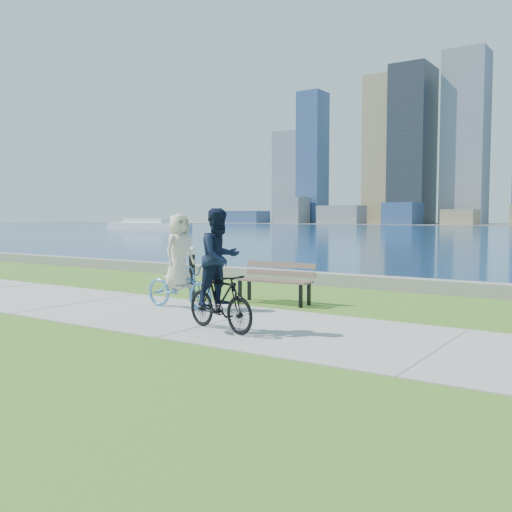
{
  "coord_description": "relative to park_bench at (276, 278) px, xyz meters",
  "views": [
    {
      "loc": [
        6.41,
        -8.36,
        1.97
      ],
      "look_at": [
        -0.56,
        1.96,
        1.1
      ],
      "focal_mm": 40.0,
      "sensor_mm": 36.0,
      "label": 1
    }
  ],
  "objects": [
    {
      "name": "ground",
      "position": [
        0.4,
        -2.52,
        -0.56
      ],
      "size": [
        320.0,
        320.0,
        0.0
      ],
      "primitive_type": "plane",
      "color": "#3A671B",
      "rests_on": "ground"
    },
    {
      "name": "concrete_path",
      "position": [
        0.4,
        -2.52,
        -0.55
      ],
      "size": [
        80.0,
        3.5,
        0.02
      ],
      "primitive_type": "cube",
      "color": "gray",
      "rests_on": "ground"
    },
    {
      "name": "seawall",
      "position": [
        0.4,
        3.68,
        -0.39
      ],
      "size": [
        90.0,
        0.5,
        0.35
      ],
      "primitive_type": "cube",
      "color": "gray",
      "rests_on": "ground"
    },
    {
      "name": "ferry_near",
      "position": [
        -49.07,
        45.51,
        0.15
      ],
      "size": [
        12.58,
        3.59,
        1.71
      ],
      "color": "white",
      "rests_on": "ground"
    },
    {
      "name": "park_bench",
      "position": [
        0.0,
        0.0,
        0.0
      ],
      "size": [
        1.81,
        0.7,
        0.92
      ],
      "rotation": [
        0.0,
        0.0,
        0.05
      ],
      "color": "black",
      "rests_on": "ground"
    },
    {
      "name": "bollard_lamp",
      "position": [
        -1.71,
        -0.91,
        0.16
      ],
      "size": [
        0.21,
        0.21,
        1.27
      ],
      "color": "black",
      "rests_on": "ground"
    },
    {
      "name": "cyclist_woman",
      "position": [
        -1.24,
        -1.87,
        0.2
      ],
      "size": [
        0.66,
        1.81,
        2.0
      ],
      "rotation": [
        0.0,
        0.0,
        1.55
      ],
      "color": "#528FC7",
      "rests_on": "ground"
    },
    {
      "name": "cyclist_man",
      "position": [
        0.91,
        -3.26,
        0.34
      ],
      "size": [
        0.87,
        1.75,
        2.09
      ],
      "rotation": [
        0.0,
        0.0,
        1.33
      ],
      "color": "black",
      "rests_on": "ground"
    }
  ]
}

